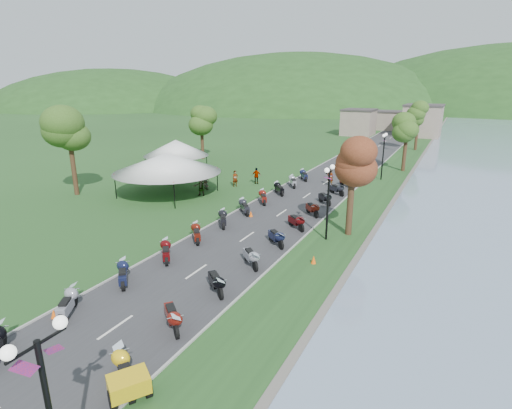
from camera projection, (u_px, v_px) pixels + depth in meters
The scene contains 15 objects.
ground at pixel (29, 387), 13.82m from camera, with size 400.00×400.00×0.00m, color #2A5724.
road at pixel (341, 172), 47.95m from camera, with size 7.00×120.00×0.02m, color #353538.
hills_backdrop at pixel (435, 107), 184.49m from camera, with size 360.00×120.00×76.00m, color #285621, non-canonical shape.
far_building at pixel (389, 121), 86.50m from camera, with size 18.00×16.00×5.00m, color gray.
yellow_trike at pixel (125, 373), 13.67m from camera, with size 2.48×1.55×1.13m, color yellow, non-canonical shape.
moto_row_left at pixel (211, 226), 27.95m from camera, with size 2.60×39.18×1.10m, color #331411, non-canonical shape.
moto_row_right at pixel (304, 215), 30.44m from camera, with size 2.60×33.90×1.10m, color #331411, non-canonical shape.
vendor_tent_main at pixel (168, 174), 37.51m from camera, with size 6.72×6.72×4.00m, color white, non-canonical shape.
vendor_tent_side at pixel (176, 157), 46.30m from camera, with size 4.98×4.98×4.00m, color white, non-canonical shape.
tree_park_left at pixel (70, 141), 36.66m from camera, with size 3.68×3.68×10.22m, color #3F6922, non-canonical shape.
tree_lakeside at pixel (352, 179), 26.79m from camera, with size 2.89×2.89×8.03m, color #3F6922, non-canonical shape.
pedestrian_a at pixel (235, 186), 41.13m from camera, with size 0.60×0.44×1.66m, color slate.
pedestrian_b at pixel (207, 189), 40.07m from camera, with size 0.79×0.43×1.62m, color slate.
pedestrian_c at pixel (196, 180), 44.11m from camera, with size 1.15×0.47×1.78m, color slate.
traffic_cone_near at pixel (54, 314), 17.86m from camera, with size 0.28×0.28×0.44m, color #F2590C.
Camera 1 is at (12.20, -6.59, 10.05)m, focal length 28.00 mm.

